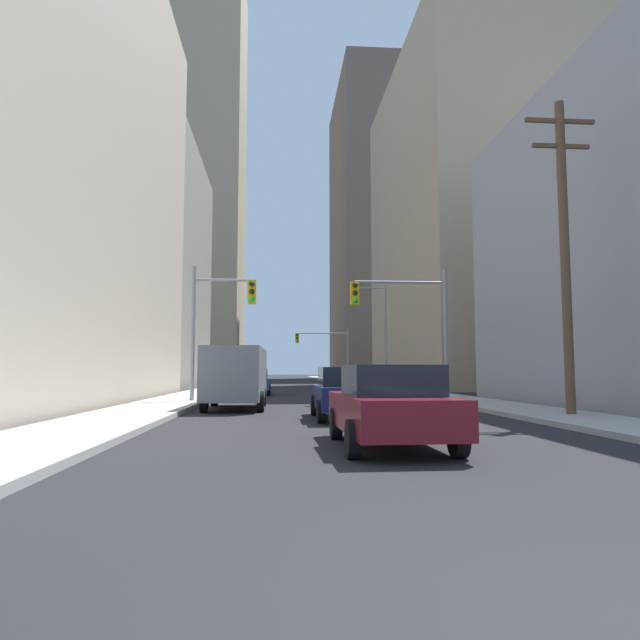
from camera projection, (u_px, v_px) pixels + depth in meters
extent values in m
cube|color=#9E9E99|center=(228.00, 385.00, 51.99)|extent=(2.78, 160.00, 0.15)
cube|color=#9E9E99|center=(366.00, 385.00, 52.97)|extent=(2.78, 160.00, 0.15)
cube|color=slate|center=(236.00, 374.00, 21.01)|extent=(2.16, 5.26, 1.90)
cube|color=black|center=(241.00, 363.00, 23.64)|extent=(1.76, 0.07, 0.60)
cylinder|color=black|center=(215.00, 397.00, 22.51)|extent=(0.24, 0.72, 0.72)
cylinder|color=black|center=(263.00, 397.00, 22.65)|extent=(0.24, 0.72, 0.72)
cylinder|color=black|center=(204.00, 402.00, 19.20)|extent=(0.24, 0.72, 0.72)
cylinder|color=black|center=(261.00, 402.00, 19.35)|extent=(0.24, 0.72, 0.72)
cube|color=maroon|center=(390.00, 412.00, 10.49)|extent=(1.89, 4.24, 0.65)
cube|color=black|center=(391.00, 380.00, 10.39)|extent=(1.62, 1.93, 0.55)
cylinder|color=black|center=(336.00, 424.00, 11.73)|extent=(0.22, 0.64, 0.64)
cylinder|color=black|center=(417.00, 423.00, 11.86)|extent=(0.22, 0.64, 0.64)
cylinder|color=black|center=(353.00, 439.00, 9.06)|extent=(0.22, 0.64, 0.64)
cylinder|color=black|center=(458.00, 438.00, 9.19)|extent=(0.22, 0.64, 0.64)
cube|color=#141E4C|center=(347.00, 397.00, 16.62)|extent=(1.80, 4.20, 0.65)
cube|color=black|center=(347.00, 377.00, 16.53)|extent=(1.59, 1.90, 0.55)
cylinder|color=black|center=(315.00, 405.00, 17.86)|extent=(0.22, 0.64, 0.64)
cylinder|color=black|center=(368.00, 405.00, 17.99)|extent=(0.22, 0.64, 0.64)
cylinder|color=black|center=(321.00, 412.00, 15.19)|extent=(0.22, 0.64, 0.64)
cylinder|color=black|center=(384.00, 411.00, 15.32)|extent=(0.22, 0.64, 0.64)
cube|color=navy|center=(254.00, 384.00, 33.17)|extent=(1.88, 4.23, 0.65)
cube|color=black|center=(254.00, 374.00, 33.07)|extent=(1.62, 1.93, 0.55)
cylinder|color=black|center=(240.00, 389.00, 34.41)|extent=(0.22, 0.64, 0.64)
cylinder|color=black|center=(269.00, 389.00, 34.54)|extent=(0.22, 0.64, 0.64)
cylinder|color=black|center=(237.00, 390.00, 31.74)|extent=(0.22, 0.64, 0.64)
cylinder|color=black|center=(268.00, 390.00, 31.87)|extent=(0.22, 0.64, 0.64)
cube|color=#C6B793|center=(348.00, 381.00, 41.66)|extent=(1.90, 4.24, 0.65)
cube|color=black|center=(349.00, 373.00, 41.56)|extent=(1.63, 1.94, 0.55)
cylinder|color=black|center=(335.00, 385.00, 42.89)|extent=(0.22, 0.64, 0.64)
cylinder|color=black|center=(357.00, 385.00, 43.03)|extent=(0.22, 0.64, 0.64)
cylinder|color=black|center=(339.00, 386.00, 40.23)|extent=(0.22, 0.64, 0.64)
cylinder|color=black|center=(363.00, 386.00, 40.36)|extent=(0.22, 0.64, 0.64)
cylinder|color=gray|center=(193.00, 334.00, 24.50)|extent=(0.18, 0.18, 6.00)
cylinder|color=gray|center=(223.00, 280.00, 24.82)|extent=(2.53, 0.12, 0.12)
cube|color=gold|center=(252.00, 292.00, 24.86)|extent=(0.38, 0.30, 1.05)
sphere|color=black|center=(252.00, 284.00, 24.73)|extent=(0.24, 0.24, 0.24)
sphere|color=black|center=(252.00, 292.00, 24.70)|extent=(0.24, 0.24, 0.24)
sphere|color=#19D833|center=(252.00, 299.00, 24.67)|extent=(0.24, 0.24, 0.24)
cylinder|color=gray|center=(446.00, 335.00, 25.36)|extent=(0.18, 0.18, 6.00)
cylinder|color=gray|center=(400.00, 282.00, 25.42)|extent=(4.13, 0.12, 0.12)
cube|color=gold|center=(355.00, 293.00, 25.21)|extent=(0.38, 0.30, 1.05)
sphere|color=black|center=(355.00, 285.00, 25.08)|extent=(0.24, 0.24, 0.24)
sphere|color=black|center=(355.00, 293.00, 25.04)|extent=(0.24, 0.24, 0.24)
sphere|color=#19D833|center=(355.00, 300.00, 25.01)|extent=(0.24, 0.24, 0.24)
cylinder|color=gray|center=(348.00, 356.00, 60.08)|extent=(0.18, 0.18, 6.00)
cylinder|color=gray|center=(323.00, 333.00, 60.09)|extent=(5.45, 0.12, 0.12)
cube|color=gold|center=(297.00, 338.00, 59.83)|extent=(0.38, 0.30, 1.05)
sphere|color=black|center=(297.00, 335.00, 59.69)|extent=(0.24, 0.24, 0.24)
sphere|color=black|center=(297.00, 338.00, 59.66)|extent=(0.24, 0.24, 0.24)
sphere|color=#19D833|center=(297.00, 341.00, 59.63)|extent=(0.24, 0.24, 0.24)
cylinder|color=brown|center=(565.00, 257.00, 17.00)|extent=(0.28, 0.28, 9.70)
cube|color=brown|center=(560.00, 121.00, 17.38)|extent=(2.20, 0.12, 0.12)
cube|color=brown|center=(561.00, 146.00, 17.31)|extent=(1.80, 0.12, 0.12)
cylinder|color=gray|center=(385.00, 338.00, 39.97)|extent=(0.16, 0.16, 7.50)
cylinder|color=gray|center=(370.00, 288.00, 40.20)|extent=(2.15, 0.10, 0.10)
ellipsoid|color=#4C4C51|center=(355.00, 289.00, 40.11)|extent=(0.56, 0.32, 0.20)
cube|color=gray|center=(93.00, 269.00, 47.84)|extent=(17.74, 18.49, 20.11)
cube|color=tan|center=(181.00, 169.00, 97.60)|extent=(21.16, 20.11, 72.53)
cube|color=tan|center=(479.00, 225.00, 52.31)|extent=(15.57, 27.21, 29.84)
cube|color=#66564C|center=(394.00, 233.00, 99.44)|extent=(20.31, 28.35, 51.40)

